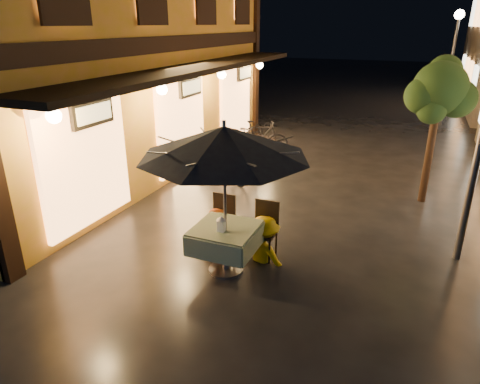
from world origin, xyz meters
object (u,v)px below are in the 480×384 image
at_px(table_lantern, 221,223).
at_px(bicycle_0, 223,163).
at_px(cafe_table, 225,238).
at_px(patio_umbrella, 224,142).
at_px(person_orange, 215,210).
at_px(person_yellow, 264,219).

xyz_separation_m(table_lantern, bicycle_0, (-1.81, 3.97, -0.45)).
bearing_deg(table_lantern, cafe_table, 90.00).
height_order(table_lantern, bicycle_0, table_lantern).
bearing_deg(bicycle_0, patio_umbrella, -134.91).
relative_size(table_lantern, bicycle_0, 0.14).
distance_m(table_lantern, bicycle_0, 4.39).
height_order(person_orange, person_yellow, person_orange).
bearing_deg(person_yellow, patio_umbrella, 66.36).
height_order(patio_umbrella, person_orange, patio_umbrella).
bearing_deg(bicycle_0, person_yellow, -125.44).
bearing_deg(table_lantern, person_yellow, 59.72).
xyz_separation_m(person_orange, person_yellow, (0.87, 0.06, -0.03)).
distance_m(patio_umbrella, bicycle_0, 4.56).
distance_m(person_orange, bicycle_0, 3.58).
distance_m(patio_umbrella, table_lantern, 1.24).
xyz_separation_m(cafe_table, bicycle_0, (-1.81, 3.83, -0.12)).
relative_size(cafe_table, table_lantern, 3.96).
distance_m(cafe_table, person_orange, 0.72).
bearing_deg(cafe_table, table_lantern, -90.00).
bearing_deg(person_yellow, bicycle_0, -43.02).
xyz_separation_m(patio_umbrella, bicycle_0, (-1.81, 3.83, -1.68)).
xyz_separation_m(table_lantern, person_orange, (-0.44, 0.69, -0.14)).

